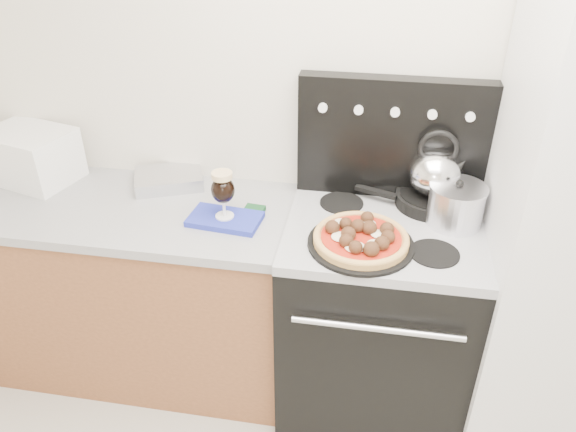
% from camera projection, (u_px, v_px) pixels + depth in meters
% --- Properties ---
extents(room_shell, '(3.52, 3.01, 2.52)m').
position_uv_depth(room_shell, '(353.00, 311.00, 1.26)').
color(room_shell, '#B4AFA7').
rests_on(room_shell, ground).
extents(base_cabinet, '(1.45, 0.60, 0.86)m').
position_uv_depth(base_cabinet, '(135.00, 291.00, 2.60)').
color(base_cabinet, brown).
rests_on(base_cabinet, ground).
extents(countertop, '(1.48, 0.63, 0.04)m').
position_uv_depth(countertop, '(120.00, 208.00, 2.36)').
color(countertop, '#9F9FA3').
rests_on(countertop, base_cabinet).
extents(stove_body, '(0.76, 0.65, 0.88)m').
position_uv_depth(stove_body, '(375.00, 320.00, 2.42)').
color(stove_body, black).
rests_on(stove_body, ground).
extents(cooktop, '(0.76, 0.65, 0.04)m').
position_uv_depth(cooktop, '(384.00, 231.00, 2.17)').
color(cooktop, '#ADADB2').
rests_on(cooktop, stove_body).
extents(backguard, '(0.76, 0.08, 0.50)m').
position_uv_depth(backguard, '(392.00, 138.00, 2.26)').
color(backguard, black).
rests_on(backguard, cooktop).
extents(toaster_oven, '(0.42, 0.36, 0.23)m').
position_uv_depth(toaster_oven, '(31.00, 156.00, 2.48)').
color(toaster_oven, white).
rests_on(toaster_oven, countertop).
extents(foil_sheet, '(0.35, 0.31, 0.06)m').
position_uv_depth(foil_sheet, '(169.00, 179.00, 2.48)').
color(foil_sheet, white).
rests_on(foil_sheet, countertop).
extents(oven_mitt, '(0.30, 0.19, 0.02)m').
position_uv_depth(oven_mitt, '(225.00, 219.00, 2.23)').
color(oven_mitt, '#2632B0').
rests_on(oven_mitt, countertop).
extents(beer_glass, '(0.11, 0.11, 0.20)m').
position_uv_depth(beer_glass, '(223.00, 195.00, 2.17)').
color(beer_glass, black).
rests_on(beer_glass, oven_mitt).
extents(pizza_pan, '(0.47, 0.47, 0.01)m').
position_uv_depth(pizza_pan, '(361.00, 244.00, 2.06)').
color(pizza_pan, black).
rests_on(pizza_pan, cooktop).
extents(pizza, '(0.37, 0.37, 0.05)m').
position_uv_depth(pizza, '(361.00, 237.00, 2.04)').
color(pizza, '#F2A56D').
rests_on(pizza, pizza_pan).
extents(skillet, '(0.36, 0.36, 0.05)m').
position_uv_depth(skillet, '(430.00, 200.00, 2.29)').
color(skillet, black).
rests_on(skillet, cooktop).
extents(tea_kettle, '(0.26, 0.26, 0.23)m').
position_uv_depth(tea_kettle, '(435.00, 169.00, 2.22)').
color(tea_kettle, silver).
rests_on(tea_kettle, skillet).
extents(stock_pot, '(0.21, 0.21, 0.15)m').
position_uv_depth(stock_pot, '(456.00, 206.00, 2.15)').
color(stock_pot, silver).
rests_on(stock_pot, cooktop).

